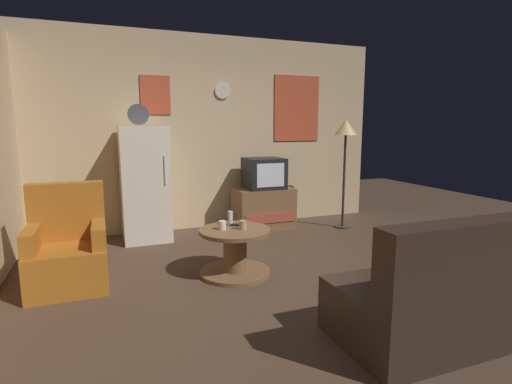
{
  "coord_description": "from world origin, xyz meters",
  "views": [
    {
      "loc": [
        -1.51,
        -3.28,
        1.5
      ],
      "look_at": [
        0.1,
        0.9,
        0.75
      ],
      "focal_mm": 27.82,
      "sensor_mm": 36.0,
      "label": 1
    }
  ],
  "objects_px": {
    "couch": "(457,295)",
    "remote_control": "(238,225)",
    "fridge": "(145,183)",
    "mug_ceramic_white": "(222,225)",
    "mug_ceramic_tan": "(243,225)",
    "standing_lamp": "(346,136)",
    "wine_glass": "(230,218)",
    "crt_tv": "(264,173)",
    "coffee_table": "(235,252)",
    "armchair": "(68,251)",
    "tv_stand": "(264,208)"
  },
  "relations": [
    {
      "from": "wine_glass",
      "to": "remote_control",
      "type": "distance_m",
      "value": 0.11
    },
    {
      "from": "standing_lamp",
      "to": "armchair",
      "type": "distance_m",
      "value": 3.9
    },
    {
      "from": "fridge",
      "to": "standing_lamp",
      "type": "height_order",
      "value": "fridge"
    },
    {
      "from": "armchair",
      "to": "coffee_table",
      "type": "bearing_deg",
      "value": -10.59
    },
    {
      "from": "crt_tv",
      "to": "remote_control",
      "type": "bearing_deg",
      "value": -121.09
    },
    {
      "from": "standing_lamp",
      "to": "mug_ceramic_tan",
      "type": "bearing_deg",
      "value": -147.81
    },
    {
      "from": "mug_ceramic_tan",
      "to": "remote_control",
      "type": "height_order",
      "value": "mug_ceramic_tan"
    },
    {
      "from": "couch",
      "to": "remote_control",
      "type": "bearing_deg",
      "value": 119.54
    },
    {
      "from": "couch",
      "to": "fridge",
      "type": "bearing_deg",
      "value": 118.36
    },
    {
      "from": "mug_ceramic_white",
      "to": "remote_control",
      "type": "height_order",
      "value": "mug_ceramic_white"
    },
    {
      "from": "couch",
      "to": "mug_ceramic_white",
      "type": "bearing_deg",
      "value": 125.1
    },
    {
      "from": "crt_tv",
      "to": "remote_control",
      "type": "distance_m",
      "value": 1.78
    },
    {
      "from": "standing_lamp",
      "to": "coffee_table",
      "type": "bearing_deg",
      "value": -149.46
    },
    {
      "from": "fridge",
      "to": "mug_ceramic_white",
      "type": "xyz_separation_m",
      "value": [
        0.58,
        -1.6,
        -0.23
      ]
    },
    {
      "from": "coffee_table",
      "to": "mug_ceramic_white",
      "type": "bearing_deg",
      "value": 168.47
    },
    {
      "from": "standing_lamp",
      "to": "coffee_table",
      "type": "distance_m",
      "value": 2.67
    },
    {
      "from": "remote_control",
      "to": "coffee_table",
      "type": "bearing_deg",
      "value": -93.54
    },
    {
      "from": "remote_control",
      "to": "tv_stand",
      "type": "bearing_deg",
      "value": 87.39
    },
    {
      "from": "tv_stand",
      "to": "standing_lamp",
      "type": "xyz_separation_m",
      "value": [
        1.12,
        -0.37,
        1.06
      ]
    },
    {
      "from": "standing_lamp",
      "to": "remote_control",
      "type": "height_order",
      "value": "standing_lamp"
    },
    {
      "from": "fridge",
      "to": "remote_control",
      "type": "xyz_separation_m",
      "value": [
        0.77,
        -1.52,
        -0.27
      ]
    },
    {
      "from": "mug_ceramic_white",
      "to": "armchair",
      "type": "height_order",
      "value": "armchair"
    },
    {
      "from": "wine_glass",
      "to": "remote_control",
      "type": "relative_size",
      "value": 1.0
    },
    {
      "from": "fridge",
      "to": "mug_ceramic_white",
      "type": "height_order",
      "value": "fridge"
    },
    {
      "from": "crt_tv",
      "to": "remote_control",
      "type": "height_order",
      "value": "crt_tv"
    },
    {
      "from": "crt_tv",
      "to": "couch",
      "type": "distance_m",
      "value": 3.36
    },
    {
      "from": "wine_glass",
      "to": "crt_tv",
      "type": "bearing_deg",
      "value": 56.17
    },
    {
      "from": "mug_ceramic_tan",
      "to": "armchair",
      "type": "relative_size",
      "value": 0.09
    },
    {
      "from": "crt_tv",
      "to": "wine_glass",
      "type": "relative_size",
      "value": 3.6
    },
    {
      "from": "coffee_table",
      "to": "wine_glass",
      "type": "bearing_deg",
      "value": 88.43
    },
    {
      "from": "fridge",
      "to": "mug_ceramic_tan",
      "type": "distance_m",
      "value": 1.85
    },
    {
      "from": "wine_glass",
      "to": "mug_ceramic_tan",
      "type": "bearing_deg",
      "value": -71.34
    },
    {
      "from": "mug_ceramic_tan",
      "to": "coffee_table",
      "type": "bearing_deg",
      "value": 153.08
    },
    {
      "from": "mug_ceramic_white",
      "to": "mug_ceramic_tan",
      "type": "distance_m",
      "value": 0.2
    },
    {
      "from": "standing_lamp",
      "to": "wine_glass",
      "type": "height_order",
      "value": "standing_lamp"
    },
    {
      "from": "tv_stand",
      "to": "armchair",
      "type": "distance_m",
      "value": 2.84
    },
    {
      "from": "crt_tv",
      "to": "standing_lamp",
      "type": "xyz_separation_m",
      "value": [
        1.12,
        -0.37,
        0.54
      ]
    },
    {
      "from": "standing_lamp",
      "to": "remote_control",
      "type": "distance_m",
      "value": 2.47
    },
    {
      "from": "standing_lamp",
      "to": "coffee_table",
      "type": "height_order",
      "value": "standing_lamp"
    },
    {
      "from": "fridge",
      "to": "crt_tv",
      "type": "bearing_deg",
      "value": -0.66
    },
    {
      "from": "mug_ceramic_tan",
      "to": "tv_stand",
      "type": "bearing_deg",
      "value": 61.45
    },
    {
      "from": "tv_stand",
      "to": "remote_control",
      "type": "bearing_deg",
      "value": -120.97
    },
    {
      "from": "mug_ceramic_tan",
      "to": "couch",
      "type": "distance_m",
      "value": 1.98
    },
    {
      "from": "tv_stand",
      "to": "coffee_table",
      "type": "xyz_separation_m",
      "value": [
        -0.97,
        -1.61,
        -0.06
      ]
    },
    {
      "from": "standing_lamp",
      "to": "couch",
      "type": "distance_m",
      "value": 3.28
    },
    {
      "from": "crt_tv",
      "to": "armchair",
      "type": "height_order",
      "value": "crt_tv"
    },
    {
      "from": "armchair",
      "to": "wine_glass",
      "type": "bearing_deg",
      "value": -4.62
    },
    {
      "from": "tv_stand",
      "to": "standing_lamp",
      "type": "relative_size",
      "value": 0.53
    },
    {
      "from": "fridge",
      "to": "tv_stand",
      "type": "distance_m",
      "value": 1.73
    },
    {
      "from": "armchair",
      "to": "standing_lamp",
      "type": "bearing_deg",
      "value": 14.51
    }
  ]
}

